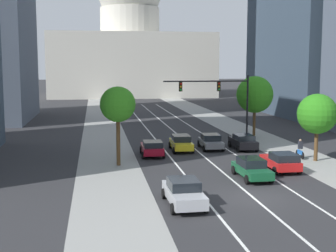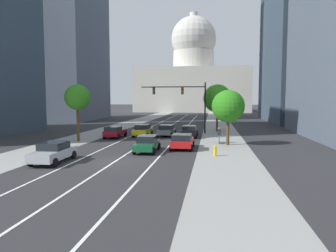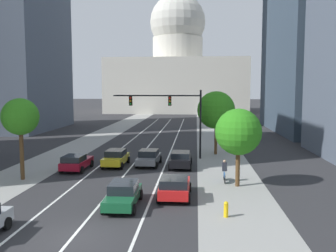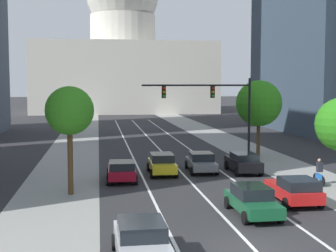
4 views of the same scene
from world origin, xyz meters
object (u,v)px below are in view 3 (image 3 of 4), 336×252
at_px(car_yellow, 116,157).
at_px(traffic_signal_mast, 173,109).
at_px(car_red, 175,186).
at_px(fire_hydrant, 226,209).
at_px(car_black, 181,159).
at_px(street_tree_mid_right, 216,110).
at_px(car_crimson, 76,162).
at_px(car_gray, 149,157).
at_px(street_tree_near_left, 20,117).
at_px(capitol_building, 178,71).
at_px(cyclist, 224,171).
at_px(car_green, 123,194).
at_px(street_tree_near_right, 238,132).

distance_m(car_yellow, traffic_signal_mast, 7.79).
relative_size(car_red, fire_hydrant, 4.51).
relative_size(car_black, fire_hydrant, 4.71).
bearing_deg(traffic_signal_mast, street_tree_mid_right, 30.03).
bearing_deg(car_black, car_crimson, 102.74).
bearing_deg(car_gray, car_yellow, 102.25).
distance_m(car_crimson, street_tree_mid_right, 16.01).
height_order(car_black, car_yellow, car_yellow).
bearing_deg(traffic_signal_mast, street_tree_near_left, -138.69).
distance_m(car_red, street_tree_mid_right, 17.37).
bearing_deg(car_black, street_tree_mid_right, -26.10).
xyz_separation_m(car_black, traffic_signal_mast, (-1.02, 4.42, 4.26)).
height_order(capitol_building, street_tree_near_left, capitol_building).
bearing_deg(car_red, cyclist, -38.15).
relative_size(car_green, street_tree_near_right, 0.78).
bearing_deg(fire_hydrant, traffic_signal_mast, 103.28).
relative_size(car_green, cyclist, 2.58).
bearing_deg(cyclist, street_tree_near_right, -144.37).
bearing_deg(fire_hydrant, car_yellow, 124.73).
relative_size(capitol_building, car_red, 10.03).
distance_m(fire_hydrant, street_tree_near_right, 7.70).
xyz_separation_m(capitol_building, car_gray, (1.51, -82.40, -11.93)).
bearing_deg(car_red, fire_hydrant, -137.80).
xyz_separation_m(car_crimson, car_gray, (6.05, 2.75, -0.01)).
bearing_deg(car_green, car_crimson, 31.90).
height_order(car_red, street_tree_near_left, street_tree_near_left).
relative_size(fire_hydrant, cyclist, 0.53).
relative_size(car_gray, street_tree_near_left, 0.67).
height_order(capitol_building, fire_hydrant, capitol_building).
height_order(car_green, street_tree_mid_right, street_tree_mid_right).
relative_size(car_red, street_tree_near_left, 0.64).
bearing_deg(capitol_building, car_crimson, -93.05).
xyz_separation_m(capitol_building, fire_hydrant, (7.59, -96.06, -12.21)).
bearing_deg(car_yellow, car_crimson, 127.71).
xyz_separation_m(car_green, fire_hydrant, (6.09, -1.48, -0.30)).
bearing_deg(street_tree_near_right, fire_hydrant, -101.49).
height_order(capitol_building, car_yellow, capitol_building).
bearing_deg(car_crimson, fire_hydrant, -130.42).
relative_size(car_green, street_tree_mid_right, 0.64).
bearing_deg(street_tree_mid_right, car_yellow, -144.59).
xyz_separation_m(car_gray, street_tree_near_right, (7.45, -6.96, 3.26)).
relative_size(car_black, street_tree_near_right, 0.75).
distance_m(car_crimson, cyclist, 12.98).
relative_size(car_red, car_gray, 0.96).
bearing_deg(capitol_building, car_black, -86.88).
relative_size(car_crimson, car_green, 0.91).
xyz_separation_m(car_crimson, street_tree_near_right, (13.49, -4.20, 3.26)).
distance_m(car_black, car_crimson, 9.28).
bearing_deg(car_black, car_gray, 76.05).
bearing_deg(car_green, car_red, -58.27).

